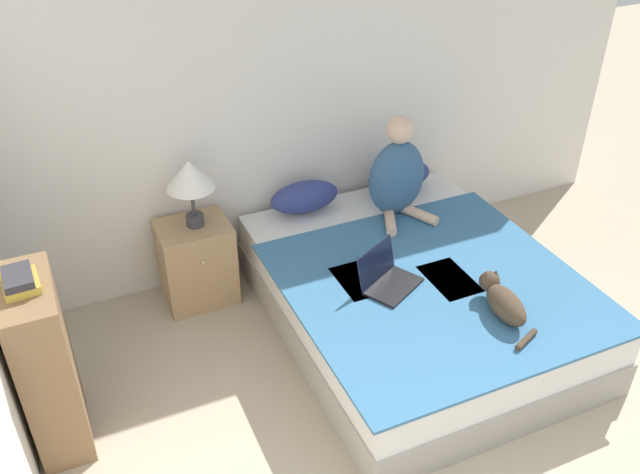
{
  "coord_description": "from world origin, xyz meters",
  "views": [
    {
      "loc": [
        -1.71,
        -0.44,
        2.97
      ],
      "look_at": [
        -0.39,
        2.52,
        0.84
      ],
      "focal_mm": 38.0,
      "sensor_mm": 36.0,
      "label": 1
    }
  ],
  "objects_px": {
    "pillow_near": "(304,197)",
    "book_stack_top": "(20,281)",
    "cat_tabby": "(503,301)",
    "laptop_open": "(387,278)",
    "pillow_far": "(399,176)",
    "nightstand": "(197,262)",
    "bookshelf": "(46,364)",
    "person_sitting": "(397,175)",
    "bed": "(415,297)",
    "table_lamp": "(190,177)"
  },
  "relations": [
    {
      "from": "cat_tabby",
      "to": "nightstand",
      "type": "xyz_separation_m",
      "value": [
        -1.4,
        1.45,
        -0.27
      ]
    },
    {
      "from": "person_sitting",
      "to": "laptop_open",
      "type": "xyz_separation_m",
      "value": [
        -0.45,
        -0.72,
        -0.25
      ]
    },
    {
      "from": "book_stack_top",
      "to": "pillow_far",
      "type": "bearing_deg",
      "value": 19.13
    },
    {
      "from": "person_sitting",
      "to": "book_stack_top",
      "type": "xyz_separation_m",
      "value": [
        -2.4,
        -0.61,
        0.25
      ]
    },
    {
      "from": "bed",
      "to": "table_lamp",
      "type": "distance_m",
      "value": 1.63
    },
    {
      "from": "laptop_open",
      "to": "table_lamp",
      "type": "xyz_separation_m",
      "value": [
        -0.91,
        0.96,
        0.41
      ]
    },
    {
      "from": "cat_tabby",
      "to": "laptop_open",
      "type": "xyz_separation_m",
      "value": [
        -0.47,
        0.49,
        -0.03
      ]
    },
    {
      "from": "person_sitting",
      "to": "book_stack_top",
      "type": "distance_m",
      "value": 2.49
    },
    {
      "from": "table_lamp",
      "to": "bookshelf",
      "type": "xyz_separation_m",
      "value": [
        -1.03,
        -0.85,
        -0.45
      ]
    },
    {
      "from": "pillow_near",
      "to": "cat_tabby",
      "type": "distance_m",
      "value": 1.61
    },
    {
      "from": "cat_tabby",
      "to": "bookshelf",
      "type": "bearing_deg",
      "value": 82.64
    },
    {
      "from": "laptop_open",
      "to": "nightstand",
      "type": "height_order",
      "value": "laptop_open"
    },
    {
      "from": "book_stack_top",
      "to": "bookshelf",
      "type": "bearing_deg",
      "value": -3.15
    },
    {
      "from": "person_sitting",
      "to": "book_stack_top",
      "type": "bearing_deg",
      "value": -165.82
    },
    {
      "from": "pillow_near",
      "to": "book_stack_top",
      "type": "distance_m",
      "value": 2.09
    },
    {
      "from": "bed",
      "to": "laptop_open",
      "type": "height_order",
      "value": "laptop_open"
    },
    {
      "from": "person_sitting",
      "to": "laptop_open",
      "type": "height_order",
      "value": "person_sitting"
    },
    {
      "from": "laptop_open",
      "to": "book_stack_top",
      "type": "relative_size",
      "value": 2.02
    },
    {
      "from": "person_sitting",
      "to": "book_stack_top",
      "type": "relative_size",
      "value": 3.38
    },
    {
      "from": "nightstand",
      "to": "table_lamp",
      "type": "bearing_deg",
      "value": -3.06
    },
    {
      "from": "person_sitting",
      "to": "table_lamp",
      "type": "bearing_deg",
      "value": 169.76
    },
    {
      "from": "pillow_near",
      "to": "pillow_far",
      "type": "height_order",
      "value": "same"
    },
    {
      "from": "pillow_near",
      "to": "book_stack_top",
      "type": "bearing_deg",
      "value": -153.87
    },
    {
      "from": "pillow_near",
      "to": "laptop_open",
      "type": "bearing_deg",
      "value": -83.67
    },
    {
      "from": "laptop_open",
      "to": "book_stack_top",
      "type": "bearing_deg",
      "value": 148.44
    },
    {
      "from": "pillow_near",
      "to": "nightstand",
      "type": "distance_m",
      "value": 0.87
    },
    {
      "from": "bed",
      "to": "table_lamp",
      "type": "relative_size",
      "value": 4.54
    },
    {
      "from": "cat_tabby",
      "to": "bed",
      "type": "bearing_deg",
      "value": 25.76
    },
    {
      "from": "pillow_far",
      "to": "bookshelf",
      "type": "bearing_deg",
      "value": -160.83
    },
    {
      "from": "pillow_near",
      "to": "cat_tabby",
      "type": "relative_size",
      "value": 0.94
    },
    {
      "from": "pillow_near",
      "to": "nightstand",
      "type": "height_order",
      "value": "pillow_near"
    },
    {
      "from": "cat_tabby",
      "to": "nightstand",
      "type": "distance_m",
      "value": 2.04
    },
    {
      "from": "pillow_far",
      "to": "nightstand",
      "type": "bearing_deg",
      "value": -178.32
    },
    {
      "from": "laptop_open",
      "to": "table_lamp",
      "type": "distance_m",
      "value": 1.39
    },
    {
      "from": "person_sitting",
      "to": "cat_tabby",
      "type": "relative_size",
      "value": 1.36
    },
    {
      "from": "nightstand",
      "to": "bookshelf",
      "type": "distance_m",
      "value": 1.34
    },
    {
      "from": "pillow_near",
      "to": "person_sitting",
      "type": "xyz_separation_m",
      "value": [
        0.57,
        -0.29,
        0.2
      ]
    },
    {
      "from": "bookshelf",
      "to": "book_stack_top",
      "type": "height_order",
      "value": "book_stack_top"
    },
    {
      "from": "table_lamp",
      "to": "book_stack_top",
      "type": "bearing_deg",
      "value": -140.61
    },
    {
      "from": "bed",
      "to": "person_sitting",
      "type": "height_order",
      "value": "person_sitting"
    },
    {
      "from": "cat_tabby",
      "to": "pillow_near",
      "type": "bearing_deg",
      "value": 27.79
    },
    {
      "from": "person_sitting",
      "to": "nightstand",
      "type": "xyz_separation_m",
      "value": [
        -1.39,
        0.25,
        -0.49
      ]
    },
    {
      "from": "cat_tabby",
      "to": "pillow_far",
      "type": "bearing_deg",
      "value": -0.21
    },
    {
      "from": "pillow_far",
      "to": "person_sitting",
      "type": "height_order",
      "value": "person_sitting"
    },
    {
      "from": "pillow_near",
      "to": "person_sitting",
      "type": "height_order",
      "value": "person_sitting"
    },
    {
      "from": "bed",
      "to": "nightstand",
      "type": "distance_m",
      "value": 1.48
    },
    {
      "from": "table_lamp",
      "to": "bookshelf",
      "type": "bearing_deg",
      "value": -140.46
    },
    {
      "from": "pillow_near",
      "to": "cat_tabby",
      "type": "height_order",
      "value": "pillow_near"
    },
    {
      "from": "person_sitting",
      "to": "bookshelf",
      "type": "height_order",
      "value": "person_sitting"
    },
    {
      "from": "pillow_far",
      "to": "nightstand",
      "type": "height_order",
      "value": "pillow_far"
    }
  ]
}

